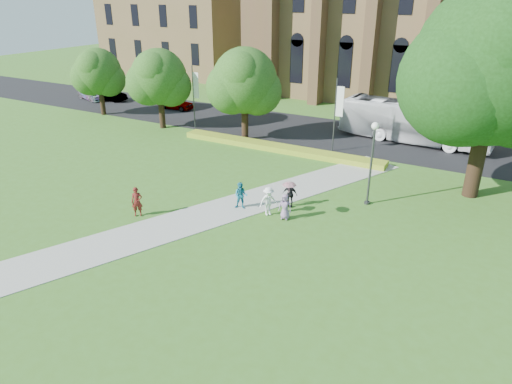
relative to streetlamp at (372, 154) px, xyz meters
The scene contains 22 objects.
ground 10.46m from the streetlamp, 139.09° to the right, with size 160.00×160.00×0.00m, color #406D20.
road 15.79m from the streetlamp, 119.05° to the left, with size 160.00×10.00×0.02m, color black.
footpath 9.86m from the streetlamp, 143.75° to the right, with size 3.20×30.00×0.04m, color #B2B2A8.
flower_hedge 12.02m from the streetlamp, 144.81° to the left, with size 18.00×1.40×0.45m, color gold.
building_west 54.93m from the streetlamp, 139.46° to the left, with size 22.00×14.00×18.30m.
streetlamp is the anchor object (origin of this frame).
large_tree 8.73m from the streetlamp, 39.29° to the left, with size 9.60×9.60×13.20m.
street_tree_0 23.77m from the streetlamp, 161.57° to the left, with size 5.20×5.20×7.50m.
street_tree_1 15.81m from the streetlamp, 149.35° to the left, with size 5.60×5.60×8.05m.
street_tree_2 32.65m from the streetlamp, 164.90° to the left, with size 4.80×4.80×6.95m.
banner_pole_0 10.23m from the streetlamp, 121.76° to the left, with size 0.70×0.10×6.00m.
banner_pole_1 21.25m from the streetlamp, 155.83° to the left, with size 0.70×0.10×6.00m.
tour_coach 14.62m from the streetlamp, 90.87° to the left, with size 3.03×12.97×3.61m, color silver.
car_0 29.88m from the streetlamp, 151.47° to the left, with size 1.67×4.15×1.41m, color gray.
car_1 38.45m from the streetlamp, 159.12° to the left, with size 1.48×4.25×1.40m, color gray.
car_2 40.61m from the streetlamp, 160.87° to the left, with size 1.97×4.85×1.41m, color gray.
pedestrian_0 14.24m from the streetlamp, 144.14° to the right, with size 0.65×0.43×1.78m, color #5B1914.
pedestrian_1 8.27m from the streetlamp, 145.86° to the right, with size 0.82×0.64×1.68m, color teal.
pedestrian_2 6.86m from the streetlamp, 136.62° to the right, with size 1.14×0.65×1.76m, color white.
pedestrian_3 5.49m from the streetlamp, 146.31° to the right, with size 0.93×0.39×1.59m, color black.
pedestrian_4 6.21m from the streetlamp, 129.33° to the right, with size 0.75×0.49×1.53m, color gray.
parasol 5.67m from the streetlamp, 128.54° to the right, with size 0.78×0.78×0.69m, color #C48A9E.
Camera 1 is at (13.93, -19.52, 12.21)m, focal length 32.00 mm.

